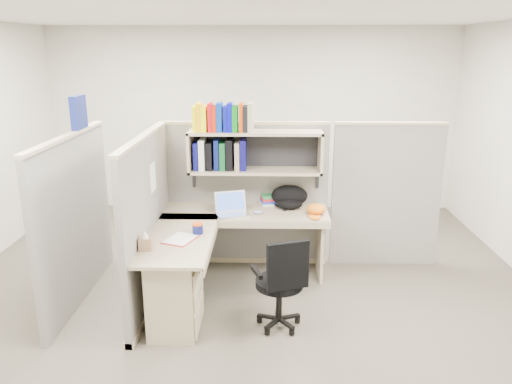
{
  "coord_description": "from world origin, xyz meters",
  "views": [
    {
      "loc": [
        0.23,
        -4.44,
        2.39
      ],
      "look_at": [
        0.12,
        0.25,
        1.03
      ],
      "focal_mm": 35.0,
      "sensor_mm": 36.0,
      "label": 1
    }
  ],
  "objects_px": {
    "task_chair": "(281,297)",
    "backpack": "(290,197)",
    "snack_canister": "(198,228)",
    "laptop": "(233,204)",
    "desk": "(197,270)"
  },
  "relations": [
    {
      "from": "backpack",
      "to": "snack_canister",
      "type": "bearing_deg",
      "value": -149.77
    },
    {
      "from": "laptop",
      "to": "desk",
      "type": "bearing_deg",
      "value": -129.3
    },
    {
      "from": "task_chair",
      "to": "backpack",
      "type": "bearing_deg",
      "value": 84.52
    },
    {
      "from": "laptop",
      "to": "task_chair",
      "type": "bearing_deg",
      "value": -81.1
    },
    {
      "from": "desk",
      "to": "backpack",
      "type": "xyz_separation_m",
      "value": [
        0.88,
        0.98,
        0.41
      ]
    },
    {
      "from": "laptop",
      "to": "snack_canister",
      "type": "distance_m",
      "value": 0.61
    },
    {
      "from": "backpack",
      "to": "task_chair",
      "type": "distance_m",
      "value": 1.35
    },
    {
      "from": "desk",
      "to": "laptop",
      "type": "xyz_separation_m",
      "value": [
        0.28,
        0.71,
        0.41
      ]
    },
    {
      "from": "laptop",
      "to": "backpack",
      "type": "xyz_separation_m",
      "value": [
        0.6,
        0.28,
        -0.0
      ]
    },
    {
      "from": "laptop",
      "to": "backpack",
      "type": "height_order",
      "value": "same"
    },
    {
      "from": "snack_canister",
      "to": "task_chair",
      "type": "relative_size",
      "value": 0.12
    },
    {
      "from": "desk",
      "to": "task_chair",
      "type": "distance_m",
      "value": 0.81
    },
    {
      "from": "laptop",
      "to": "task_chair",
      "type": "height_order",
      "value": "laptop"
    },
    {
      "from": "backpack",
      "to": "snack_canister",
      "type": "height_order",
      "value": "backpack"
    },
    {
      "from": "backpack",
      "to": "task_chair",
      "type": "height_order",
      "value": "backpack"
    }
  ]
}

